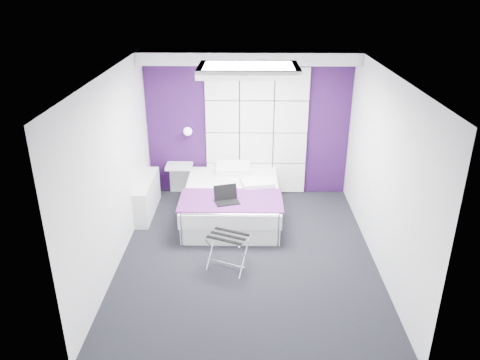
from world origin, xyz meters
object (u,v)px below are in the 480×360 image
Objects in this scene: wall_lamp at (188,131)px; luggage_rack at (228,251)px; laptop at (227,198)px; radiator at (147,196)px; bed at (232,201)px; nightstand at (179,166)px.

wall_lamp reaches higher than luggage_rack.
laptop reaches higher than luggage_rack.
wall_lamp reaches higher than radiator.
bed is at bearing 67.08° from laptop.
wall_lamp is 2.68m from luggage_rack.
luggage_rack is at bearing -67.45° from nightstand.
wall_lamp is 1.35m from radiator.
bed is at bearing -4.73° from radiator.
nightstand is at bearing 135.30° from luggage_rack.
laptop is (1.38, -0.65, 0.30)m from radiator.
nightstand is at bearing 57.59° from radiator.
bed is at bearing 112.62° from luggage_rack.
wall_lamp is at bearing 49.90° from radiator.
laptop is (0.74, -1.41, -0.62)m from wall_lamp.
wall_lamp is 1.51m from bed.
wall_lamp is at bearing 131.08° from luggage_rack.
luggage_rack is 1.43× the size of laptop.
wall_lamp is 0.29× the size of luggage_rack.
bed is (0.79, -0.88, -0.94)m from wall_lamp.
laptop is (-0.05, -0.53, 0.31)m from bed.
radiator is 1.44m from bed.
radiator is 0.63× the size of bed.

